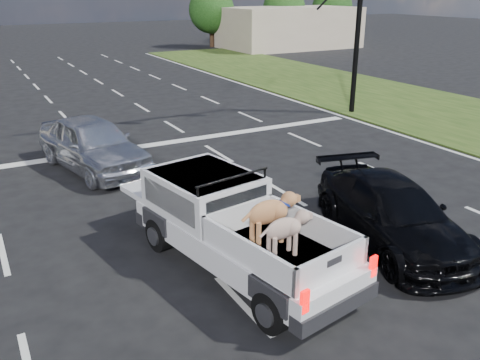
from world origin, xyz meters
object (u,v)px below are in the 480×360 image
at_px(traffic_signal, 313,1).
at_px(black_coupe, 392,213).
at_px(pickup_truck, 234,225).
at_px(silver_sedan, 93,144).

xyz_separation_m(traffic_signal, black_coupe, (-5.00, -9.94, -4.05)).
xyz_separation_m(traffic_signal, pickup_truck, (-8.44, -9.21, -3.84)).
bearing_deg(silver_sedan, black_coupe, -72.83).
bearing_deg(silver_sedan, traffic_signal, 0.10).
xyz_separation_m(pickup_truck, silver_sedan, (-1.01, 7.13, -0.08)).
height_order(pickup_truck, silver_sedan, pickup_truck).
relative_size(silver_sedan, black_coupe, 1.01).
height_order(traffic_signal, pickup_truck, traffic_signal).
xyz_separation_m(traffic_signal, silver_sedan, (-9.44, -2.08, -3.92)).
distance_m(silver_sedan, black_coupe, 9.04).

